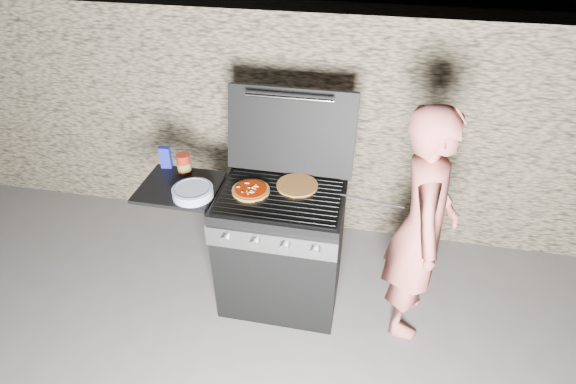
% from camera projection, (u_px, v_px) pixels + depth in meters
% --- Properties ---
extents(ground, '(50.00, 50.00, 0.00)m').
position_uv_depth(ground, '(281.00, 296.00, 3.32)').
color(ground, '#605B56').
extents(stone_wall, '(8.00, 0.35, 1.80)m').
position_uv_depth(stone_wall, '(307.00, 123.00, 3.64)').
color(stone_wall, tan).
rests_on(stone_wall, ground).
extents(gas_grill, '(1.34, 0.79, 0.91)m').
position_uv_depth(gas_grill, '(245.00, 245.00, 3.10)').
color(gas_grill, black).
rests_on(gas_grill, ground).
extents(pizza_topped, '(0.29, 0.29, 0.03)m').
position_uv_depth(pizza_topped, '(251.00, 190.00, 2.83)').
color(pizza_topped, tan).
rests_on(pizza_topped, gas_grill).
extents(pizza_plain, '(0.33, 0.33, 0.01)m').
position_uv_depth(pizza_plain, '(297.00, 185.00, 2.88)').
color(pizza_plain, '#DC8844').
rests_on(pizza_plain, gas_grill).
extents(sauce_jar, '(0.11, 0.11, 0.14)m').
position_uv_depth(sauce_jar, '(184.00, 164.00, 3.00)').
color(sauce_jar, maroon).
rests_on(sauce_jar, gas_grill).
extents(blue_carton, '(0.08, 0.05, 0.16)m').
position_uv_depth(blue_carton, '(166.00, 157.00, 3.05)').
color(blue_carton, navy).
rests_on(blue_carton, gas_grill).
extents(plate_stack, '(0.31, 0.31, 0.06)m').
position_uv_depth(plate_stack, '(193.00, 192.00, 2.80)').
color(plate_stack, silver).
rests_on(plate_stack, gas_grill).
extents(person, '(0.41, 0.60, 1.61)m').
position_uv_depth(person, '(422.00, 228.00, 2.72)').
color(person, '#D96C62').
rests_on(person, ground).
extents(tongs, '(0.38, 0.17, 0.08)m').
position_uv_depth(tongs, '(371.00, 201.00, 2.68)').
color(tongs, '#242424').
rests_on(tongs, gas_grill).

